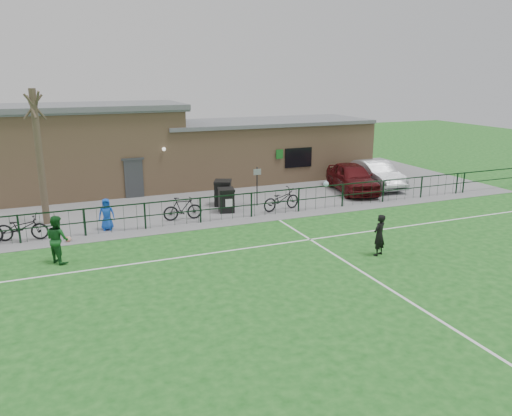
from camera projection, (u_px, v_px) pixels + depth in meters
name	position (u px, v px, depth m)	size (l,w,h in m)	color
ground	(314.00, 284.00, 16.19)	(90.00, 90.00, 0.00)	#195519
paving_strip	(199.00, 194.00, 28.24)	(34.00, 13.00, 0.02)	slate
pitch_line_touch	(233.00, 220.00, 23.15)	(28.00, 0.10, 0.01)	white
pitch_line_mid	(266.00, 246.00, 19.76)	(28.00, 0.10, 0.01)	white
pitch_line_perp	(366.00, 275.00, 16.92)	(0.10, 16.00, 0.01)	white
perimeter_fence	(232.00, 207.00, 23.17)	(28.00, 0.10, 1.20)	black
bare_tree	(40.00, 158.00, 21.84)	(0.30, 0.30, 6.00)	#46372A
wheelie_bin_left	(226.00, 201.00, 24.43)	(0.71, 0.81, 1.08)	black
wheelie_bin_right	(223.00, 194.00, 25.63)	(0.80, 0.91, 1.21)	black
sign_post	(257.00, 186.00, 25.45)	(0.06, 0.06, 2.00)	black
car_maroon	(352.00, 178.00, 28.51)	(1.94, 4.82, 1.64)	#4A0D0F
car_silver	(376.00, 174.00, 29.79)	(1.64, 4.70, 1.55)	#B6B9BE
bicycle_c	(22.00, 227.00, 20.22)	(0.72, 2.06, 1.08)	black
bicycle_d	(183.00, 208.00, 23.05)	(0.51, 1.81, 1.09)	black
bicycle_e	(281.00, 199.00, 24.70)	(0.73, 2.09, 1.10)	black
spectator_child	(107.00, 214.00, 21.54)	(0.68, 0.44, 1.39)	blue
goalkeeper_kick	(377.00, 233.00, 18.60)	(1.11, 3.29, 2.32)	black
outfield_player	(57.00, 239.00, 17.82)	(0.85, 0.66, 1.75)	#175321
ball_ground	(68.00, 239.00, 20.17)	(0.24, 0.24, 0.24)	silver
clubhouse	(170.00, 149.00, 30.01)	(24.25, 5.40, 4.96)	tan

